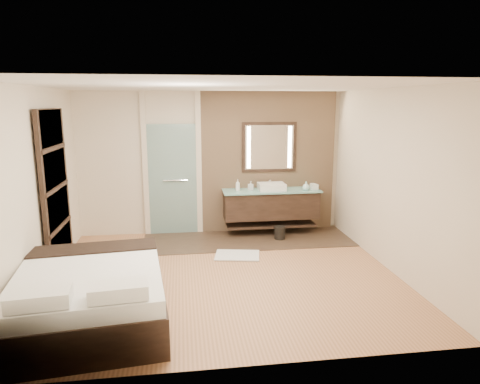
{
  "coord_description": "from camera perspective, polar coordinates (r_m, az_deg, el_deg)",
  "views": [
    {
      "loc": [
        -0.58,
        -5.88,
        2.47
      ],
      "look_at": [
        0.32,
        0.6,
        1.11
      ],
      "focal_mm": 32.0,
      "sensor_mm": 36.0,
      "label": 1
    }
  ],
  "objects": [
    {
      "name": "floor",
      "position": [
        6.4,
        -2.12,
        -10.99
      ],
      "size": [
        5.0,
        5.0,
        0.0
      ],
      "primitive_type": "plane",
      "color": "#996340",
      "rests_on": "ground"
    },
    {
      "name": "tile_strip",
      "position": [
        7.96,
        1.03,
        -6.32
      ],
      "size": [
        3.8,
        1.3,
        0.01
      ],
      "primitive_type": "cube",
      "color": "#36251D",
      "rests_on": "floor"
    },
    {
      "name": "stone_wall",
      "position": [
        8.34,
        3.81,
        3.96
      ],
      "size": [
        2.6,
        0.08,
        2.7
      ],
      "primitive_type": "cube",
      "color": "tan",
      "rests_on": "floor"
    },
    {
      "name": "vanity",
      "position": [
        8.2,
        4.15,
        -1.65
      ],
      "size": [
        1.85,
        0.55,
        0.88
      ],
      "color": "black",
      "rests_on": "stone_wall"
    },
    {
      "name": "mirror_unit",
      "position": [
        8.25,
        3.92,
        5.98
      ],
      "size": [
        1.06,
        0.04,
        0.96
      ],
      "color": "black",
      "rests_on": "stone_wall"
    },
    {
      "name": "frosted_door",
      "position": [
        8.19,
        -8.99,
        2.25
      ],
      "size": [
        1.1,
        0.12,
        2.7
      ],
      "color": "silver",
      "rests_on": "floor"
    },
    {
      "name": "shoji_partition",
      "position": [
        6.85,
        -23.37,
        0.14
      ],
      "size": [
        0.06,
        1.2,
        2.4
      ],
      "color": "black",
      "rests_on": "floor"
    },
    {
      "name": "bed",
      "position": [
        5.29,
        -19.32,
        -12.91
      ],
      "size": [
        1.83,
        2.19,
        0.78
      ],
      "rotation": [
        0.0,
        0.0,
        0.11
      ],
      "color": "black",
      "rests_on": "floor"
    },
    {
      "name": "bath_mat",
      "position": [
        7.12,
        -0.36,
        -8.43
      ],
      "size": [
        0.8,
        0.63,
        0.02
      ],
      "primitive_type": "cube",
      "rotation": [
        0.0,
        0.0,
        -0.19
      ],
      "color": "silver",
      "rests_on": "floor"
    },
    {
      "name": "waste_bin",
      "position": [
        7.97,
        5.33,
        -5.46
      ],
      "size": [
        0.2,
        0.2,
        0.25
      ],
      "primitive_type": "cylinder",
      "rotation": [
        0.0,
        0.0,
        0.0
      ],
      "color": "black",
      "rests_on": "floor"
    },
    {
      "name": "tissue_box",
      "position": [
        8.26,
        9.87,
        0.69
      ],
      "size": [
        0.14,
        0.14,
        0.1
      ],
      "primitive_type": "cube",
      "rotation": [
        0.0,
        0.0,
        0.15
      ],
      "color": "silver",
      "rests_on": "vanity"
    },
    {
      "name": "soap_bottle_a",
      "position": [
        7.98,
        -0.31,
        0.91
      ],
      "size": [
        0.1,
        0.1,
        0.22
      ],
      "primitive_type": "imported",
      "rotation": [
        0.0,
        0.0,
        -0.23
      ],
      "color": "white",
      "rests_on": "vanity"
    },
    {
      "name": "soap_bottle_b",
      "position": [
        8.07,
        1.43,
        0.85
      ],
      "size": [
        0.1,
        0.1,
        0.17
      ],
      "primitive_type": "imported",
      "rotation": [
        0.0,
        0.0,
        0.4
      ],
      "color": "#B2B2B2",
      "rests_on": "vanity"
    },
    {
      "name": "soap_bottle_c",
      "position": [
        8.16,
        8.8,
        0.82
      ],
      "size": [
        0.15,
        0.15,
        0.17
      ],
      "primitive_type": "imported",
      "rotation": [
        0.0,
        0.0,
        -0.18
      ],
      "color": "#BCECEB",
      "rests_on": "vanity"
    },
    {
      "name": "cup",
      "position": [
        8.35,
        9.68,
        0.8
      ],
      "size": [
        0.15,
        0.15,
        0.1
      ],
      "primitive_type": "imported",
      "rotation": [
        0.0,
        0.0,
        0.27
      ],
      "color": "white",
      "rests_on": "vanity"
    }
  ]
}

